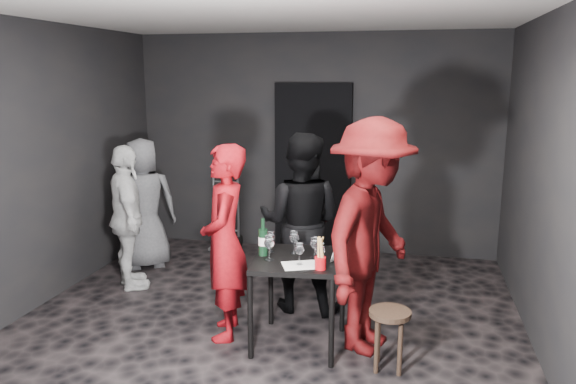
% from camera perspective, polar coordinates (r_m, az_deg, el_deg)
% --- Properties ---
extents(floor, '(4.50, 5.00, 0.02)m').
position_cam_1_polar(floor, '(5.02, -2.74, -14.10)').
color(floor, black).
rests_on(floor, ground).
extents(ceiling, '(4.50, 5.00, 0.02)m').
position_cam_1_polar(ceiling, '(4.55, -3.09, 18.19)').
color(ceiling, silver).
rests_on(ceiling, ground).
extents(wall_back, '(4.50, 0.04, 2.70)m').
position_cam_1_polar(wall_back, '(7.01, 2.65, 4.89)').
color(wall_back, black).
rests_on(wall_back, ground).
extents(wall_front, '(4.50, 0.04, 2.70)m').
position_cam_1_polar(wall_front, '(2.38, -19.70, -9.77)').
color(wall_front, black).
rests_on(wall_front, ground).
extents(wall_left, '(0.04, 5.00, 2.70)m').
position_cam_1_polar(wall_left, '(5.63, -25.54, 2.04)').
color(wall_left, black).
rests_on(wall_left, ground).
extents(wall_right, '(0.04, 5.00, 2.70)m').
position_cam_1_polar(wall_right, '(4.54, 25.56, -0.07)').
color(wall_right, black).
rests_on(wall_right, ground).
extents(doorway, '(0.95, 0.10, 2.10)m').
position_cam_1_polar(doorway, '(6.99, 2.54, 2.40)').
color(doorway, black).
rests_on(doorway, ground).
extents(wallbox_upper, '(0.12, 0.06, 0.12)m').
position_cam_1_polar(wallbox_upper, '(6.85, 9.63, 5.42)').
color(wallbox_upper, '#B7B7B2').
rests_on(wallbox_upper, wall_back).
extents(wallbox_lower, '(0.10, 0.06, 0.14)m').
position_cam_1_polar(wallbox_lower, '(6.85, 11.29, 4.93)').
color(wallbox_lower, '#B7B7B2').
rests_on(wallbox_lower, wall_back).
extents(hand_truck, '(0.37, 0.32, 1.09)m').
position_cam_1_polar(hand_truck, '(7.29, -6.33, -4.08)').
color(hand_truck, '#B2B2B7').
rests_on(hand_truck, floor).
extents(tasting_table, '(0.72, 0.72, 0.75)m').
position_cam_1_polar(tasting_table, '(4.58, 1.11, -7.86)').
color(tasting_table, black).
rests_on(tasting_table, floor).
extents(stool, '(0.32, 0.32, 0.47)m').
position_cam_1_polar(stool, '(4.39, 10.29, -13.04)').
color(stool, black).
rests_on(stool, floor).
extents(server_red, '(0.59, 0.75, 1.81)m').
position_cam_1_polar(server_red, '(4.71, -6.48, -4.16)').
color(server_red, '#9C0B12').
rests_on(server_red, floor).
extents(woman_black, '(0.95, 0.55, 1.89)m').
position_cam_1_polar(woman_black, '(5.22, 1.31, -2.02)').
color(woman_black, black).
rests_on(woman_black, floor).
extents(man_maroon, '(1.16, 1.67, 2.36)m').
position_cam_1_polar(man_maroon, '(4.43, 8.56, -1.53)').
color(man_maroon, '#470809').
rests_on(man_maroon, floor).
extents(bystander_cream, '(0.87, 0.96, 1.51)m').
position_cam_1_polar(bystander_cream, '(6.00, -16.03, -2.52)').
color(bystander_cream, white).
rests_on(bystander_cream, floor).
extents(bystander_grey, '(0.84, 0.72, 1.51)m').
position_cam_1_polar(bystander_grey, '(6.61, -14.45, -1.13)').
color(bystander_grey, '#5A5A5E').
rests_on(bystander_grey, floor).
extents(tasting_mat, '(0.37, 0.31, 0.00)m').
position_cam_1_polar(tasting_mat, '(4.38, 1.52, -7.43)').
color(tasting_mat, white).
rests_on(tasting_mat, tasting_table).
extents(wine_glass_a, '(0.10, 0.10, 0.22)m').
position_cam_1_polar(wine_glass_a, '(4.46, -1.93, -5.58)').
color(wine_glass_a, white).
rests_on(wine_glass_a, tasting_table).
extents(wine_glass_b, '(0.10, 0.10, 0.19)m').
position_cam_1_polar(wine_glass_b, '(4.67, -1.77, -4.98)').
color(wine_glass_b, white).
rests_on(wine_glass_b, tasting_table).
extents(wine_glass_c, '(0.10, 0.10, 0.21)m').
position_cam_1_polar(wine_glass_c, '(4.63, 0.62, -5.01)').
color(wine_glass_c, white).
rests_on(wine_glass_c, tasting_table).
extents(wine_glass_d, '(0.10, 0.10, 0.19)m').
position_cam_1_polar(wine_glass_d, '(4.36, 1.16, -6.20)').
color(wine_glass_d, white).
rests_on(wine_glass_d, tasting_table).
extents(wine_glass_e, '(0.10, 0.10, 0.21)m').
position_cam_1_polar(wine_glass_e, '(4.31, 3.26, -6.28)').
color(wine_glass_e, white).
rests_on(wine_glass_e, tasting_table).
extents(wine_glass_f, '(0.09, 0.09, 0.19)m').
position_cam_1_polar(wine_glass_f, '(4.51, 2.70, -5.60)').
color(wine_glass_f, white).
rests_on(wine_glass_f, tasting_table).
extents(wine_bottle, '(0.07, 0.07, 0.31)m').
position_cam_1_polar(wine_bottle, '(4.58, -2.56, -5.01)').
color(wine_bottle, black).
rests_on(wine_bottle, tasting_table).
extents(breadstick_cup, '(0.09, 0.09, 0.27)m').
position_cam_1_polar(breadstick_cup, '(4.26, 3.32, -6.28)').
color(breadstick_cup, '#AF0A11').
rests_on(breadstick_cup, tasting_table).
extents(reserved_card, '(0.14, 0.16, 0.11)m').
position_cam_1_polar(reserved_card, '(4.48, 5.01, -6.31)').
color(reserved_card, white).
rests_on(reserved_card, tasting_table).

